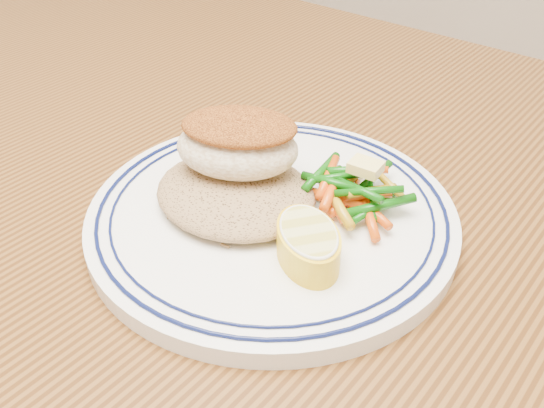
{
  "coord_description": "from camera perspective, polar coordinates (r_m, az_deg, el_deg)",
  "views": [
    {
      "loc": [
        0.25,
        -0.33,
        1.05
      ],
      "look_at": [
        0.0,
        -0.03,
        0.77
      ],
      "focal_mm": 40.0,
      "sensor_mm": 36.0,
      "label": 1
    }
  ],
  "objects": [
    {
      "name": "butter_pat",
      "position": [
        0.48,
        8.8,
        3.47
      ],
      "size": [
        0.03,
        0.02,
        0.01
      ],
      "primitive_type": "cube",
      "rotation": [
        0.0,
        0.0,
        0.11
      ],
      "color": "#FFE77C",
      "rests_on": "vegetable_pile"
    },
    {
      "name": "vegetable_pile",
      "position": [
        0.48,
        7.59,
        1.22
      ],
      "size": [
        0.09,
        0.1,
        0.03
      ],
      "color": "#D84A0A",
      "rests_on": "plate"
    },
    {
      "name": "plate",
      "position": [
        0.49,
        0.0,
        -1.01
      ],
      "size": [
        0.29,
        0.29,
        0.02
      ],
      "color": "white",
      "rests_on": "dining_table"
    },
    {
      "name": "fish_fillet",
      "position": [
        0.48,
        -3.24,
        5.81
      ],
      "size": [
        0.12,
        0.11,
        0.05
      ],
      "color": "#F2E4C8",
      "rests_on": "rice_pilaf"
    },
    {
      "name": "dining_table",
      "position": [
        0.57,
        1.68,
        -8.18
      ],
      "size": [
        1.5,
        0.9,
        0.75
      ],
      "color": "#48270E",
      "rests_on": "ground"
    },
    {
      "name": "rice_pilaf",
      "position": [
        0.48,
        -3.47,
        1.35
      ],
      "size": [
        0.13,
        0.12,
        0.03
      ],
      "primitive_type": "ellipsoid",
      "color": "olive",
      "rests_on": "plate"
    },
    {
      "name": "lemon_wedge",
      "position": [
        0.43,
        3.42,
        -3.67
      ],
      "size": [
        0.09,
        0.09,
        0.03
      ],
      "color": "yellow",
      "rests_on": "plate"
    }
  ]
}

